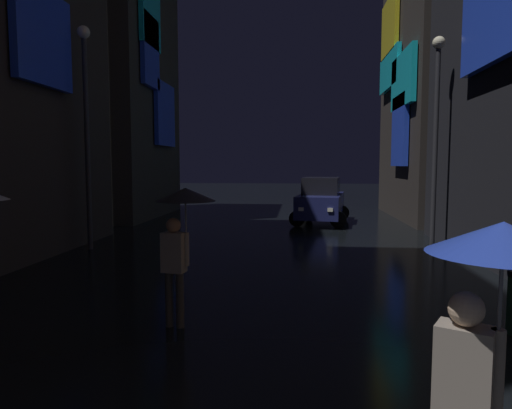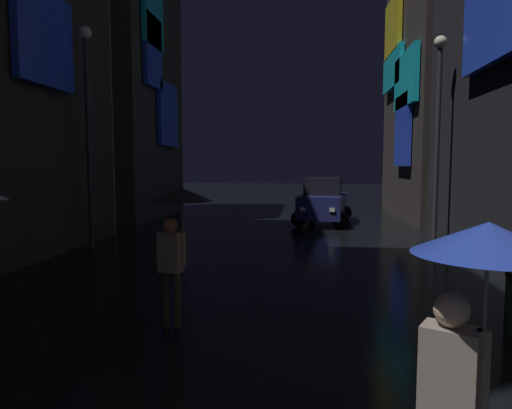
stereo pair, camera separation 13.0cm
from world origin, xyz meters
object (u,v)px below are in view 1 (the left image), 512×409
object	(u,v)px
pedestrian_midstreet_centre_black	(182,218)
pedestrian_midstreet_left_blue	(489,294)
car_distant	(321,201)
streetlamp_left_far	(86,114)
streetlamp_right_far	(436,119)

from	to	relation	value
pedestrian_midstreet_centre_black	pedestrian_midstreet_left_blue	xyz separation A→B (m)	(2.91, -3.74, 0.00)
car_distant	streetlamp_left_far	xyz separation A→B (m)	(-6.99, -6.65, 2.97)
pedestrian_midstreet_left_blue	streetlamp_left_far	world-z (taller)	streetlamp_left_far
pedestrian_midstreet_left_blue	car_distant	xyz separation A→B (m)	(-0.23, 16.41, -0.74)
pedestrian_midstreet_left_blue	streetlamp_right_far	bearing A→B (deg)	75.70
car_distant	streetlamp_right_far	xyz separation A→B (m)	(3.01, -5.48, 2.84)
pedestrian_midstreet_centre_black	pedestrian_midstreet_left_blue	distance (m)	4.74
streetlamp_left_far	streetlamp_right_far	bearing A→B (deg)	6.63
pedestrian_midstreet_left_blue	car_distant	distance (m)	16.43
car_distant	streetlamp_left_far	size ratio (longest dim) A/B	0.68
pedestrian_midstreet_centre_black	pedestrian_midstreet_left_blue	world-z (taller)	same
pedestrian_midstreet_centre_black	car_distant	size ratio (longest dim) A/B	0.49
streetlamp_right_far	streetlamp_left_far	world-z (taller)	streetlamp_left_far
streetlamp_left_far	pedestrian_midstreet_left_blue	bearing A→B (deg)	-53.54
car_distant	streetlamp_right_far	distance (m)	6.87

